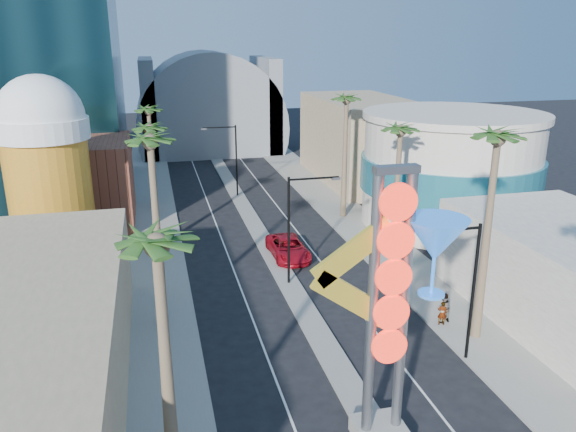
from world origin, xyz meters
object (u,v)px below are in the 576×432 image
object	(u,v)px
neon_sign	(408,290)
red_pickup	(288,248)
pedestrian_b	(443,308)
pedestrian_a	(442,313)

from	to	relation	value
neon_sign	red_pickup	distance (m)	23.01
red_pickup	pedestrian_b	bearing A→B (deg)	-64.14
red_pickup	pedestrian_b	world-z (taller)	pedestrian_b
neon_sign	pedestrian_b	bearing A→B (deg)	51.90
neon_sign	red_pickup	bearing A→B (deg)	89.00
neon_sign	pedestrian_b	xyz separation A→B (m)	(7.08, 9.03, -6.18)
neon_sign	pedestrian_a	xyz separation A→B (m)	(6.87, 8.74, -6.38)
red_pickup	pedestrian_a	world-z (taller)	pedestrian_a
neon_sign	pedestrian_b	distance (m)	13.03
pedestrian_a	pedestrian_b	size ratio (longest dim) A/B	0.80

